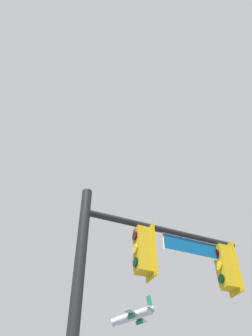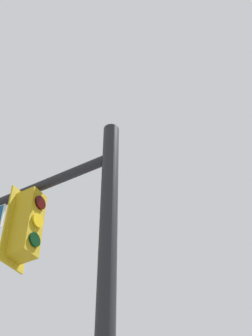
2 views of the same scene
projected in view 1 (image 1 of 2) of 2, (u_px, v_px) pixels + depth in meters
name	position (u px, v px, depth m)	size (l,w,h in m)	color
signal_pole_near	(141.00, 288.00, 6.90)	(4.25, 0.59, 6.85)	black
airplane	(134.00, 316.00, 128.95)	(15.53, 16.11, 9.82)	#B2B7C1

